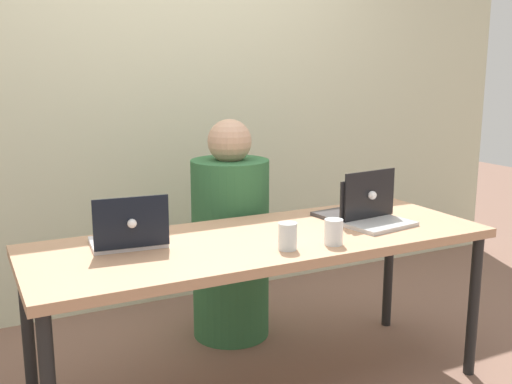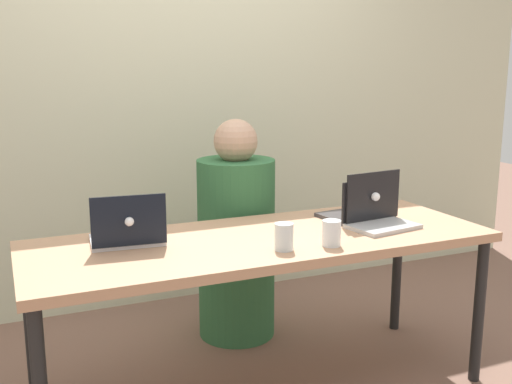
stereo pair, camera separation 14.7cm
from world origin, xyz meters
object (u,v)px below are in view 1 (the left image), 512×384
Objects in this scene: laptop_back_left at (129,235)px; laptop_back_right at (357,208)px; person_at_center at (230,242)px; laptop_front_right at (374,215)px; water_glass_right at (334,234)px; water_glass_center at (287,238)px.

laptop_back_right is at bearing -176.23° from laptop_back_left.
laptop_back_right reaches higher than laptop_back_left.
person_at_center reaches higher than laptop_back_left.
laptop_front_right is 3.11× the size of water_glass_right.
person_at_center reaches higher than laptop_front_right.
laptop_back_right is 0.13m from laptop_front_right.
person_at_center is 0.87m from water_glass_right.
person_at_center is 0.86m from laptop_back_left.
water_glass_right is (-0.34, -0.18, 0.00)m from laptop_front_right.
person_at_center is 3.57× the size of laptop_front_right.
person_at_center reaches higher than water_glass_center.
laptop_back_left reaches higher than water_glass_right.
laptop_front_right is at bearing 117.75° from person_at_center.
laptop_front_right is at bearing 27.39° from water_glass_right.
water_glass_center is (-0.54, -0.28, -0.01)m from laptop_back_right.
water_glass_center is (-0.54, -0.15, 0.00)m from laptop_front_right.
laptop_back_left is 1.10m from laptop_front_right.
water_glass_center is (-0.20, 0.02, 0.00)m from water_glass_right.
person_at_center is 11.08× the size of water_glass_right.
water_glass_right is at bearing -6.90° from water_glass_center.
laptop_back_left is at bearing 155.68° from water_glass_right.
person_at_center reaches higher than water_glass_right.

